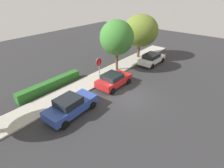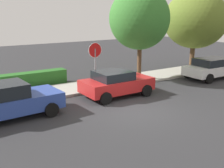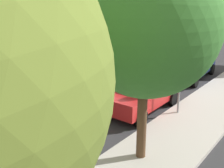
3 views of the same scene
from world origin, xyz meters
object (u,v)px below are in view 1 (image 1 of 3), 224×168
Objects in this scene: parked_car_white at (152,59)px; street_tree_near_corner at (117,38)px; street_tree_far at (141,31)px; stop_sign at (99,66)px; parked_car_red at (113,80)px; parked_car_blue at (71,106)px.

street_tree_near_corner reaches higher than parked_car_white.
street_tree_far is at bearing 72.18° from parked_car_white.
stop_sign is at bearing -171.40° from street_tree_near_corner.
parked_car_red is at bearing -77.68° from stop_sign.
parked_car_red is 5.74m from parked_car_blue.
street_tree_near_corner is at bearing 33.69° from parked_car_red.
stop_sign is at bearing 102.32° from parked_car_red.
parked_car_red is 5.13m from street_tree_near_corner.
street_tree_far is (0.80, 2.48, 3.17)m from parked_car_white.
parked_car_red is 9.63m from street_tree_far.
street_tree_near_corner is 1.00× the size of street_tree_far.
parked_car_white is at bearing -11.74° from stop_sign.
parked_car_blue is at bearing -169.80° from street_tree_far.
parked_car_blue is (-5.73, -0.24, 0.04)m from parked_car_red.
stop_sign reaches higher than parked_car_white.
street_tree_far is (5.53, 0.20, -0.15)m from street_tree_near_corner.
parked_car_blue is at bearing -165.01° from street_tree_near_corner.
parked_car_white is 4.10m from street_tree_far.
street_tree_near_corner is at bearing 154.29° from parked_car_white.
street_tree_far is (8.78, 2.37, 3.17)m from parked_car_red.
stop_sign is at bearing 19.09° from parked_car_blue.
street_tree_near_corner is (8.98, 2.41, 3.28)m from parked_car_blue.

